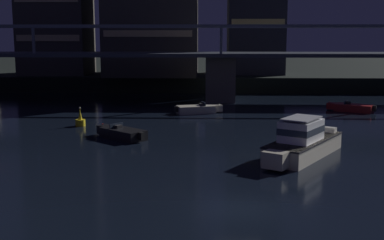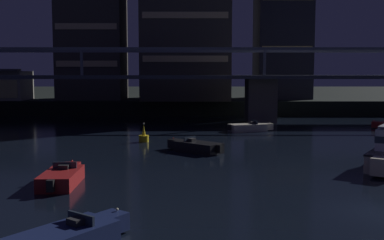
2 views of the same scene
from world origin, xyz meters
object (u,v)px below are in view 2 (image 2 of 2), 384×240
object	(u,v)px
tower_west_low	(89,10)
speedboat_mid_left	(194,147)
speedboat_near_center	(65,239)
speedboat_near_right	(60,177)
channel_buoy	(142,137)
speedboat_mid_center	(247,127)
river_bridge	(258,87)

from	to	relation	value
tower_west_low	speedboat_mid_left	distance (m)	43.55
speedboat_near_center	speedboat_mid_left	size ratio (longest dim) A/B	1.03
tower_west_low	speedboat_near_right	xyz separation A→B (m)	(8.39, -48.45, -15.62)
speedboat_near_center	channel_buoy	distance (m)	26.20
speedboat_near_center	speedboat_mid_center	size ratio (longest dim) A/B	0.91
river_bridge	speedboat_mid_center	world-z (taller)	river_bridge
speedboat_mid_left	tower_west_low	bearing A→B (deg)	113.10
river_bridge	tower_west_low	bearing A→B (deg)	149.74
speedboat_near_center	channel_buoy	xyz separation A→B (m)	(-0.01, 26.20, 0.06)
speedboat_near_center	speedboat_mid_center	distance (m)	35.76
speedboat_mid_left	speedboat_mid_center	world-z (taller)	same
speedboat_mid_left	river_bridge	bearing A→B (deg)	69.80
speedboat_mid_left	speedboat_mid_center	size ratio (longest dim) A/B	0.89
river_bridge	speedboat_mid_left	distance (m)	24.98
speedboat_mid_left	speedboat_near_right	bearing A→B (deg)	-124.35
speedboat_mid_center	tower_west_low	bearing A→B (deg)	132.27
speedboat_near_center	speedboat_near_right	size ratio (longest dim) A/B	0.90
speedboat_near_right	speedboat_mid_center	size ratio (longest dim) A/B	1.01
river_bridge	speedboat_near_right	distance (m)	37.99
river_bridge	speedboat_near_center	bearing A→B (deg)	-106.70
speedboat_mid_left	channel_buoy	bearing A→B (deg)	131.07
river_bridge	channel_buoy	world-z (taller)	river_bridge
speedboat_near_right	channel_buoy	size ratio (longest dim) A/B	2.96
speedboat_near_right	river_bridge	bearing A→B (deg)	64.83
tower_west_low	speedboat_near_center	world-z (taller)	tower_west_low
tower_west_low	channel_buoy	bearing A→B (deg)	-70.62
speedboat_near_right	speedboat_mid_left	bearing A→B (deg)	55.65
speedboat_near_right	channel_buoy	bearing A→B (deg)	80.09
river_bridge	speedboat_near_right	size ratio (longest dim) A/B	18.19
speedboat_near_center	speedboat_mid_center	xyz separation A→B (m)	(10.60, 34.16, 0.00)
speedboat_near_right	speedboat_near_center	bearing A→B (deg)	-73.57
channel_buoy	speedboat_near_right	bearing A→B (deg)	-99.91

